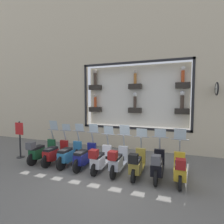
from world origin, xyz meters
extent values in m
plane|color=#66635E|center=(0.00, 0.00, 0.00)|extent=(120.00, 120.00, 0.00)
cube|color=beige|center=(3.60, 0.00, 0.55)|extent=(0.40, 5.84, 1.10)
cube|color=beige|center=(3.60, 0.00, 7.67)|extent=(0.40, 5.84, 5.99)
cube|color=black|center=(3.39, 0.00, 4.62)|extent=(0.04, 5.84, 0.12)
cube|color=black|center=(3.39, 0.00, 1.16)|extent=(0.04, 5.84, 0.12)
cube|color=black|center=(3.39, -2.86, 2.89)|extent=(0.04, 0.12, 3.58)
cube|color=black|center=(3.39, 2.86, 2.89)|extent=(0.04, 0.12, 3.58)
cube|color=white|center=(3.95, 0.00, 2.89)|extent=(0.04, 5.60, 3.34)
cube|color=#28231E|center=(3.73, -2.40, 3.39)|extent=(0.36, 0.70, 0.28)
cylinder|color=#CC4C23|center=(3.73, -2.40, 3.82)|extent=(0.16, 0.16, 0.58)
sphere|color=white|center=(3.73, -2.40, 4.22)|extent=(0.21, 0.21, 0.21)
cube|color=#28231E|center=(3.73, 0.00, 3.39)|extent=(0.36, 0.70, 0.28)
cylinder|color=#B26B2D|center=(3.73, 0.00, 3.81)|extent=(0.15, 0.15, 0.56)
sphere|color=beige|center=(3.73, 0.00, 4.19)|extent=(0.20, 0.20, 0.20)
cube|color=#28231E|center=(3.73, 2.40, 3.39)|extent=(0.36, 0.70, 0.28)
cylinder|color=#47382D|center=(3.73, 2.40, 3.87)|extent=(0.19, 0.19, 0.68)
sphere|color=beige|center=(3.73, 2.40, 4.33)|extent=(0.24, 0.24, 0.24)
cube|color=#28231E|center=(3.73, -2.40, 2.10)|extent=(0.36, 0.70, 0.28)
cylinder|color=#47382D|center=(3.73, -2.40, 2.57)|extent=(0.18, 0.18, 0.66)
sphere|color=white|center=(3.73, -2.40, 3.02)|extent=(0.24, 0.24, 0.24)
cube|color=#28231E|center=(3.73, 0.00, 2.10)|extent=(0.36, 0.70, 0.28)
cylinder|color=#47382D|center=(3.73, 0.00, 2.55)|extent=(0.17, 0.17, 0.61)
sphere|color=white|center=(3.73, 0.00, 2.96)|extent=(0.22, 0.22, 0.22)
cube|color=#28231E|center=(3.73, 2.40, 2.10)|extent=(0.36, 0.70, 0.28)
cylinder|color=#CC4C23|center=(3.73, 2.40, 2.53)|extent=(0.16, 0.16, 0.58)
sphere|color=beige|center=(3.73, 2.40, 2.93)|extent=(0.21, 0.21, 0.21)
cylinder|color=black|center=(3.23, -3.76, 3.16)|extent=(0.35, 0.05, 0.05)
torus|color=black|center=(3.05, -3.76, 3.16)|extent=(0.58, 0.06, 0.58)
cylinder|color=white|center=(3.05, -3.76, 3.16)|extent=(0.48, 0.03, 0.48)
cylinder|color=black|center=(1.04, -2.28, 0.23)|extent=(0.46, 0.09, 0.46)
cylinder|color=black|center=(-0.29, -2.28, 0.23)|extent=(0.46, 0.09, 0.46)
cube|color=gold|center=(0.38, -2.28, 0.22)|extent=(1.02, 0.38, 0.06)
cube|color=gold|center=(0.00, -2.28, 0.43)|extent=(0.61, 0.35, 0.36)
cube|color=black|center=(0.00, -2.28, 0.66)|extent=(0.58, 0.31, 0.10)
cube|color=gold|center=(0.92, -2.28, 0.53)|extent=(0.12, 0.37, 0.56)
cylinder|color=gray|center=(0.99, -2.28, 1.02)|extent=(0.20, 0.06, 0.45)
cylinder|color=gray|center=(1.06, -2.28, 1.24)|extent=(0.04, 0.61, 0.04)
cube|color=silver|center=(1.10, -2.28, 1.44)|extent=(0.10, 0.42, 0.40)
cube|color=maroon|center=(-0.34, -2.28, 0.82)|extent=(0.28, 0.28, 0.28)
cylinder|color=black|center=(1.01, -1.58, 0.27)|extent=(0.53, 0.09, 0.53)
cylinder|color=black|center=(-0.26, -1.58, 0.27)|extent=(0.53, 0.09, 0.53)
cube|color=black|center=(0.38, -1.58, 0.25)|extent=(1.02, 0.38, 0.06)
cube|color=black|center=(0.00, -1.58, 0.46)|extent=(0.61, 0.35, 0.36)
cube|color=black|center=(0.00, -1.58, 0.69)|extent=(0.58, 0.31, 0.10)
cube|color=black|center=(0.92, -1.58, 0.56)|extent=(0.12, 0.37, 0.56)
cylinder|color=gray|center=(0.99, -1.58, 1.06)|extent=(0.20, 0.06, 0.45)
cylinder|color=gray|center=(1.06, -1.58, 1.27)|extent=(0.04, 0.60, 0.04)
cube|color=silver|center=(1.10, -1.58, 1.43)|extent=(0.08, 0.42, 0.31)
cube|color=#4C4C51|center=(-0.32, -1.58, 0.85)|extent=(0.28, 0.28, 0.28)
cylinder|color=black|center=(1.04, -0.87, 0.23)|extent=(0.45, 0.09, 0.45)
cylinder|color=black|center=(-0.29, -0.87, 0.23)|extent=(0.45, 0.09, 0.45)
cube|color=olive|center=(0.38, -0.87, 0.21)|extent=(1.02, 0.38, 0.06)
cube|color=olive|center=(0.00, -0.87, 0.42)|extent=(0.61, 0.35, 0.36)
cube|color=black|center=(0.00, -0.87, 0.65)|extent=(0.58, 0.31, 0.10)
cube|color=olive|center=(0.92, -0.87, 0.52)|extent=(0.12, 0.37, 0.56)
cylinder|color=gray|center=(0.99, -0.87, 1.02)|extent=(0.20, 0.06, 0.45)
cylinder|color=gray|center=(1.06, -0.87, 1.23)|extent=(0.04, 0.60, 0.04)
cube|color=silver|center=(1.10, -0.87, 1.40)|extent=(0.08, 0.42, 0.32)
cube|color=black|center=(-0.34, -0.87, 0.81)|extent=(0.28, 0.28, 0.28)
cylinder|color=black|center=(1.03, -0.17, 0.25)|extent=(0.49, 0.09, 0.49)
cylinder|color=black|center=(-0.28, -0.17, 0.25)|extent=(0.49, 0.09, 0.49)
cube|color=#B7BCC6|center=(0.38, -0.17, 0.23)|extent=(1.02, 0.39, 0.06)
cube|color=#B7BCC6|center=(0.00, -0.17, 0.44)|extent=(0.61, 0.35, 0.36)
cube|color=black|center=(0.00, -0.17, 0.67)|extent=(0.58, 0.31, 0.10)
cube|color=#B7BCC6|center=(0.92, -0.17, 0.54)|extent=(0.12, 0.37, 0.56)
cylinder|color=gray|center=(0.99, -0.17, 1.04)|extent=(0.20, 0.06, 0.45)
cylinder|color=gray|center=(1.06, -0.17, 1.25)|extent=(0.04, 0.61, 0.04)
cube|color=silver|center=(1.10, -0.17, 1.46)|extent=(0.10, 0.42, 0.40)
cube|color=maroon|center=(-0.33, -0.17, 0.83)|extent=(0.28, 0.28, 0.28)
cylinder|color=black|center=(1.04, 0.53, 0.23)|extent=(0.45, 0.09, 0.45)
cylinder|color=black|center=(-0.29, 0.53, 0.23)|extent=(0.45, 0.09, 0.45)
cube|color=silver|center=(0.38, 0.53, 0.21)|extent=(1.02, 0.39, 0.06)
cube|color=silver|center=(0.00, 0.53, 0.42)|extent=(0.61, 0.35, 0.36)
cube|color=black|center=(0.00, 0.53, 0.65)|extent=(0.58, 0.31, 0.10)
cube|color=silver|center=(0.92, 0.53, 0.52)|extent=(0.12, 0.37, 0.56)
cylinder|color=gray|center=(0.99, 0.53, 1.02)|extent=(0.20, 0.06, 0.45)
cylinder|color=gray|center=(1.06, 0.53, 1.23)|extent=(0.04, 0.60, 0.04)
cube|color=silver|center=(1.10, 0.53, 1.41)|extent=(0.09, 0.42, 0.35)
cube|color=maroon|center=(-0.34, 0.53, 0.81)|extent=(0.28, 0.28, 0.28)
cylinder|color=black|center=(1.02, 1.24, 0.26)|extent=(0.52, 0.09, 0.52)
cylinder|color=black|center=(-0.26, 1.24, 0.26)|extent=(0.52, 0.09, 0.52)
cube|color=navy|center=(0.38, 1.24, 0.25)|extent=(1.02, 0.38, 0.06)
cube|color=navy|center=(0.00, 1.24, 0.46)|extent=(0.61, 0.35, 0.36)
cube|color=black|center=(0.00, 1.24, 0.69)|extent=(0.58, 0.31, 0.10)
cube|color=navy|center=(0.92, 1.24, 0.56)|extent=(0.12, 0.37, 0.56)
cylinder|color=gray|center=(0.99, 1.24, 1.05)|extent=(0.20, 0.06, 0.45)
cylinder|color=gray|center=(1.06, 1.24, 1.27)|extent=(0.04, 0.60, 0.04)
cube|color=silver|center=(1.10, 1.24, 1.45)|extent=(0.09, 0.42, 0.37)
cylinder|color=black|center=(1.01, 1.94, 0.27)|extent=(0.55, 0.09, 0.55)
cylinder|color=black|center=(-0.26, 1.94, 0.27)|extent=(0.55, 0.09, 0.55)
cube|color=teal|center=(0.38, 1.94, 0.26)|extent=(1.02, 0.38, 0.06)
cube|color=teal|center=(0.00, 1.94, 0.47)|extent=(0.61, 0.35, 0.36)
cube|color=black|center=(0.00, 1.94, 0.70)|extent=(0.58, 0.31, 0.10)
cube|color=teal|center=(0.92, 1.94, 0.57)|extent=(0.12, 0.37, 0.56)
cylinder|color=gray|center=(0.99, 1.94, 1.06)|extent=(0.20, 0.06, 0.45)
cylinder|color=gray|center=(1.06, 1.94, 1.28)|extent=(0.04, 0.61, 0.04)
cube|color=silver|center=(1.10, 1.94, 1.45)|extent=(0.09, 0.42, 0.33)
cylinder|color=black|center=(1.02, 2.64, 0.26)|extent=(0.51, 0.09, 0.51)
cylinder|color=black|center=(-0.27, 2.64, 0.26)|extent=(0.51, 0.09, 0.51)
cube|color=maroon|center=(0.38, 2.64, 0.24)|extent=(1.02, 0.38, 0.06)
cube|color=maroon|center=(0.00, 2.64, 0.45)|extent=(0.61, 0.35, 0.36)
cube|color=black|center=(0.00, 2.64, 0.68)|extent=(0.58, 0.31, 0.10)
cube|color=maroon|center=(0.92, 2.64, 0.55)|extent=(0.12, 0.37, 0.56)
cylinder|color=gray|center=(0.99, 2.64, 1.05)|extent=(0.20, 0.06, 0.45)
cylinder|color=gray|center=(1.06, 2.64, 1.26)|extent=(0.04, 0.61, 0.04)
cube|color=silver|center=(1.10, 2.64, 1.41)|extent=(0.08, 0.42, 0.30)
cylinder|color=black|center=(1.02, 3.35, 0.25)|extent=(0.50, 0.09, 0.50)
cylinder|color=black|center=(-0.27, 3.35, 0.25)|extent=(0.50, 0.09, 0.50)
cube|color=#19512D|center=(0.38, 3.35, 0.24)|extent=(1.02, 0.38, 0.06)
cube|color=#19512D|center=(0.00, 3.35, 0.45)|extent=(0.61, 0.35, 0.36)
cube|color=black|center=(0.00, 3.35, 0.68)|extent=(0.58, 0.31, 0.10)
cube|color=#19512D|center=(0.92, 3.35, 0.55)|extent=(0.12, 0.37, 0.56)
cylinder|color=gray|center=(0.99, 3.35, 1.04)|extent=(0.20, 0.06, 0.45)
cylinder|color=gray|center=(1.06, 3.35, 1.26)|extent=(0.04, 0.61, 0.04)
cube|color=silver|center=(1.10, 3.35, 1.47)|extent=(0.11, 0.42, 0.43)
cube|color=#4C4C51|center=(-0.32, 3.35, 0.84)|extent=(0.28, 0.28, 0.28)
cylinder|color=#232326|center=(0.31, 4.62, 0.01)|extent=(0.36, 0.36, 0.02)
cylinder|color=#232326|center=(0.31, 4.62, 0.84)|extent=(0.07, 0.07, 1.68)
cube|color=red|center=(0.29, 4.62, 1.36)|extent=(0.03, 0.45, 0.55)
camera|label=1|loc=(-5.69, -2.10, 2.71)|focal=28.00mm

